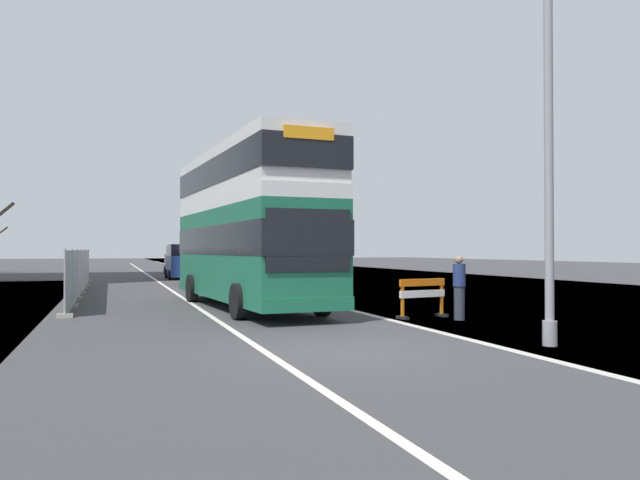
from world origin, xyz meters
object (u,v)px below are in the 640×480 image
Objects in this scene: car_oncoming_near at (206,265)px; double_decker_bus at (248,224)px; roadworks_barrier at (422,294)px; pedestrian_at_kerb at (459,288)px; lamppost_foreground at (549,115)px; car_receding_mid at (182,263)px; car_receding_far at (178,261)px.

double_decker_bus is at bearing -92.94° from car_oncoming_near.
pedestrian_at_kerb is (0.68, -0.84, 0.21)m from roadworks_barrier.
lamppost_foreground is 6.05× the size of roadworks_barrier.
roadworks_barrier is 0.37× the size of car_oncoming_near.
pedestrian_at_kerb reaches higher than roadworks_barrier.
car_receding_far is at bearing 86.32° from car_receding_mid.
car_oncoming_near reaches higher than car_receding_mid.
car_receding_mid is at bearing 96.65° from lamppost_foreground.
lamppost_foreground is (3.99, -10.17, 1.83)m from double_decker_bus.
pedestrian_at_kerb is at bearing 81.22° from lamppost_foreground.
lamppost_foreground is 2.29× the size of car_receding_far.
lamppost_foreground reaches higher than car_oncoming_near.
car_receding_far reaches higher than roadworks_barrier.
lamppost_foreground is 6.02m from pedestrian_at_kerb.
car_receding_far is (0.75, 30.45, -1.70)m from double_decker_bus.
car_receding_far is at bearing 88.60° from double_decker_bus.
car_receding_mid reaches higher than car_receding_far.
double_decker_bus is 7.07× the size of roadworks_barrier.
pedestrian_at_kerb is (4.50, -27.68, -0.19)m from car_receding_mid.
double_decker_bus is 30.51m from car_receding_far.
double_decker_bus is 14.97m from car_oncoming_near.
lamppost_foreground is 2.24× the size of car_oncoming_near.
car_oncoming_near is at bearing 101.00° from pedestrian_at_kerb.
roadworks_barrier is (4.03, -4.64, -2.10)m from double_decker_bus.
lamppost_foreground is at bearing -82.65° from car_oncoming_near.
car_receding_mid is (-0.55, 7.35, -0.01)m from car_oncoming_near.
lamppost_foreground reaches higher than pedestrian_at_kerb.
car_receding_far is (0.53, 8.25, 0.00)m from car_receding_mid.
double_decker_bus is at bearing -90.56° from car_receding_mid.
roadworks_barrier is at bearing 89.57° from lamppost_foreground.
car_receding_far is at bearing 90.06° from car_oncoming_near.
car_oncoming_near reaches higher than roadworks_barrier.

